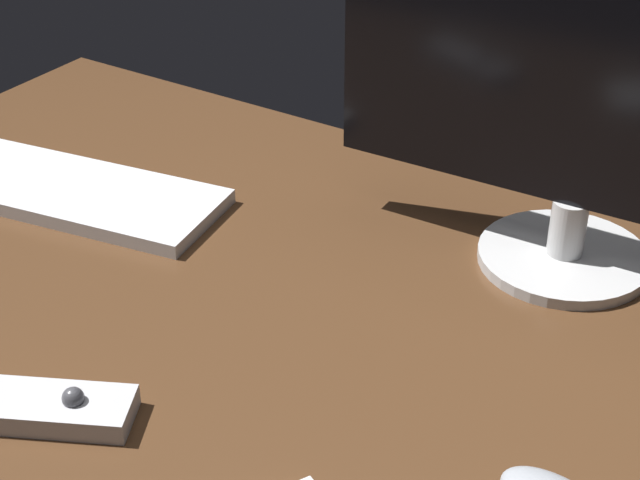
% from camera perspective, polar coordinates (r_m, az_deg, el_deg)
% --- Properties ---
extents(desk, '(1.40, 0.84, 0.02)m').
position_cam_1_polar(desk, '(1.03, -1.12, -5.57)').
color(desk, '#4C301C').
rests_on(desk, ground).
extents(monitor, '(0.55, 0.19, 0.36)m').
position_cam_1_polar(monitor, '(1.07, 14.55, 7.33)').
color(monitor, silver).
rests_on(monitor, desk).
extents(keyboard, '(0.41, 0.20, 0.02)m').
position_cam_1_polar(keyboard, '(1.29, -13.91, 2.67)').
color(keyboard, silver).
rests_on(keyboard, desk).
extents(media_remote, '(0.18, 0.13, 0.03)m').
position_cam_1_polar(media_remote, '(0.95, -15.39, -8.93)').
color(media_remote, '#B7B7BC').
rests_on(media_remote, desk).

